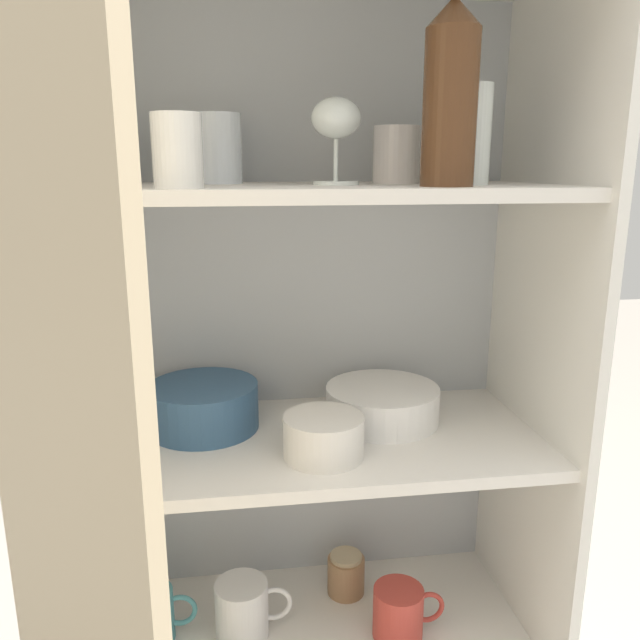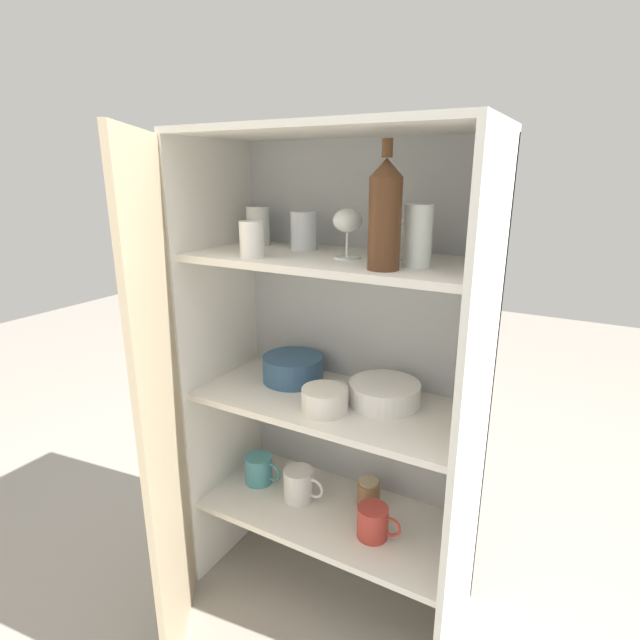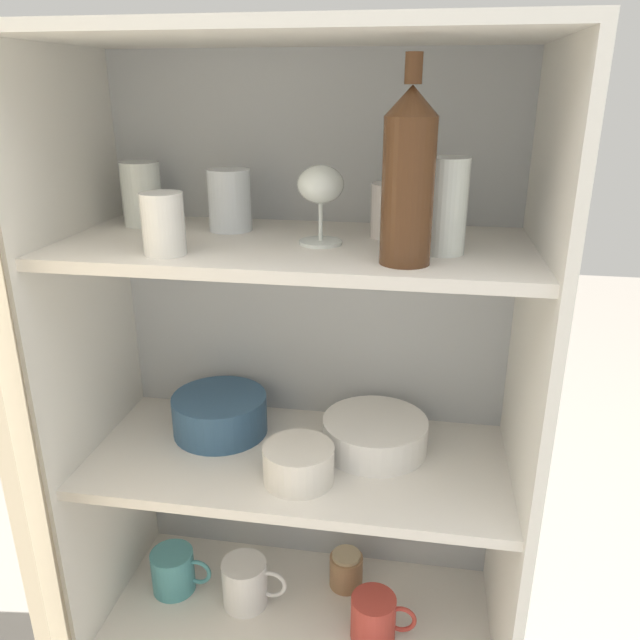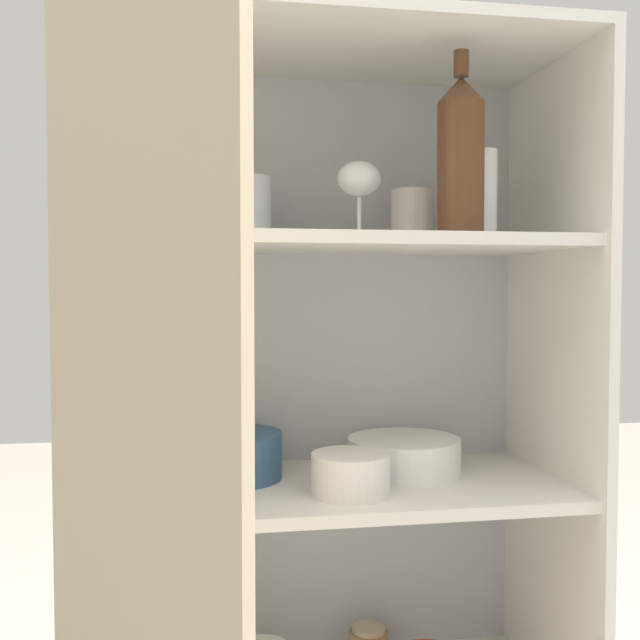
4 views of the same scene
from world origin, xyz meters
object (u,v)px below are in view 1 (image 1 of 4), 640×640
object	(u,v)px
storage_jar	(346,574)
mixing_bowl_large	(203,404)
serving_bowl_small	(324,434)
plate_stack_white	(382,404)
coffee_mug_primary	(399,612)
wine_bottle	(451,92)

from	to	relation	value
storage_jar	mixing_bowl_large	bearing A→B (deg)	-174.49
mixing_bowl_large	serving_bowl_small	world-z (taller)	mixing_bowl_large
plate_stack_white	coffee_mug_primary	size ratio (longest dim) A/B	1.54
mixing_bowl_large	storage_jar	size ratio (longest dim) A/B	2.28
mixing_bowl_large	storage_jar	bearing A→B (deg)	5.51
plate_stack_white	mixing_bowl_large	xyz separation A→B (m)	(-0.32, 0.01, 0.01)
plate_stack_white	coffee_mug_primary	world-z (taller)	plate_stack_white
coffee_mug_primary	storage_jar	bearing A→B (deg)	119.45
plate_stack_white	storage_jar	distance (m)	0.38
serving_bowl_small	storage_jar	distance (m)	0.42
coffee_mug_primary	storage_jar	xyz separation A→B (m)	(-0.07, 0.13, -0.01)
plate_stack_white	wine_bottle	bearing A→B (deg)	-74.10
plate_stack_white	coffee_mug_primary	bearing A→B (deg)	-79.10
serving_bowl_small	coffee_mug_primary	bearing A→B (deg)	13.15
wine_bottle	serving_bowl_small	world-z (taller)	wine_bottle
plate_stack_white	coffee_mug_primary	xyz separation A→B (m)	(0.02, -0.09, -0.37)
wine_bottle	plate_stack_white	bearing A→B (deg)	105.90
coffee_mug_primary	wine_bottle	bearing A→B (deg)	-67.28
coffee_mug_primary	serving_bowl_small	bearing A→B (deg)	-166.85
wine_bottle	plate_stack_white	size ratio (longest dim) A/B	1.42
plate_stack_white	storage_jar	xyz separation A→B (m)	(-0.06, 0.04, -0.37)
coffee_mug_primary	mixing_bowl_large	bearing A→B (deg)	162.60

